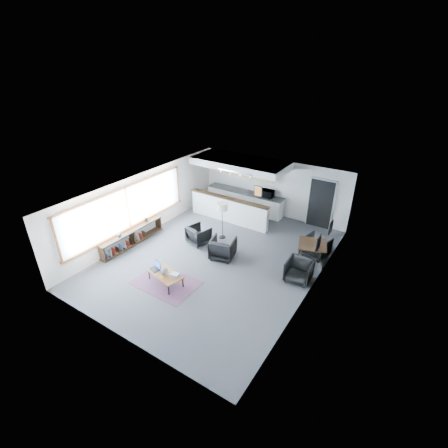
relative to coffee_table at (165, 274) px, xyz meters
The scene contains 21 objects.
room 2.42m from the coffee_table, 75.36° to the left, with size 7.02×9.02×2.62m.
window 3.34m from the coffee_table, 156.61° to the left, with size 0.10×5.95×1.66m.
console 2.95m from the coffee_table, 158.00° to the left, with size 0.35×3.00×0.80m.
kitchenette 5.98m from the coffee_table, 96.19° to the left, with size 4.20×1.96×2.60m.
doorway 7.21m from the coffee_table, 66.47° to the left, with size 1.10×0.12×2.15m.
track_light 4.86m from the coffee_table, 90.36° to the left, with size 1.60×0.07×0.15m.
wall_art_lower 4.92m from the coffee_table, 32.36° to the left, with size 0.03×0.38×0.48m.
wall_art_upper 5.69m from the coffee_table, 43.72° to the left, with size 0.03×0.34×0.44m.
kilim_rug 0.35m from the coffee_table, 75.96° to the right, with size 2.07×1.41×0.01m.
coffee_table is the anchor object (origin of this frame).
laptop 0.42m from the coffee_table, behind, with size 0.40×0.36×0.24m.
ceramic_pot 0.17m from the coffee_table, 61.85° to the right, with size 0.25×0.25×0.25m.
book_stack 0.38m from the coffee_table, 11.43° to the left, with size 0.34×0.29×0.09m.
coaster 0.23m from the coffee_table, 79.41° to the right, with size 0.12×0.12×0.01m.
armchair_left 2.71m from the coffee_table, 103.24° to the left, with size 0.77×0.72×0.79m, color black.
armchair_right 2.40m from the coffee_table, 72.28° to the left, with size 0.84×0.79×0.87m, color black.
floor_lamp 3.63m from the coffee_table, 91.28° to the left, with size 0.57×0.57×1.54m.
dining_table 5.13m from the coffee_table, 45.91° to the left, with size 1.19×1.19×0.80m.
dining_chair_near 4.34m from the coffee_table, 34.89° to the left, with size 0.68×0.64×0.70m, color black.
dining_chair_far 5.54m from the coffee_table, 50.01° to the left, with size 0.71×0.66×0.73m, color black.
microwave 6.37m from the coffee_table, 85.64° to the left, with size 0.58×0.32×0.39m, color black.
Camera 1 is at (5.63, -8.26, 6.66)m, focal length 26.00 mm.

